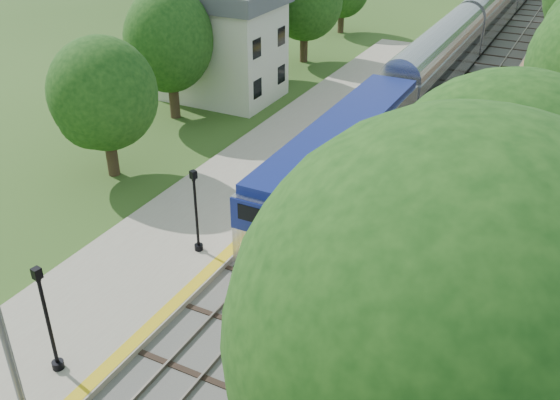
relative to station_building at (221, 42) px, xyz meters
The scene contains 9 objects.
trackbed 34.24m from the station_building, 61.93° to the left, with size 9.50×170.00×0.28m.
platform 16.99m from the station_building, 57.86° to the right, with size 6.40×68.00×0.38m, color gray.
yellow_stripe 18.58m from the station_building, 50.24° to the right, with size 0.55×68.00×0.01m, color gold.
station_building is the anchor object (origin of this frame).
trees_behind_platform 9.76m from the station_building, 73.13° to the right, with size 7.82×53.32×7.21m.
lamppost_mid 29.03m from the station_building, 69.46° to the right, with size 0.42×0.42×4.22m.
lamppost_far 21.46m from the station_building, 61.00° to the right, with size 0.39×0.39×3.98m.
signal_platform 31.42m from the station_building, 69.32° to the right, with size 0.37×0.29×6.25m.
signal_farside 23.02m from the station_building, 28.68° to the right, with size 0.37×0.29×6.66m.
Camera 1 is at (10.41, -7.89, 16.05)m, focal length 40.00 mm.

